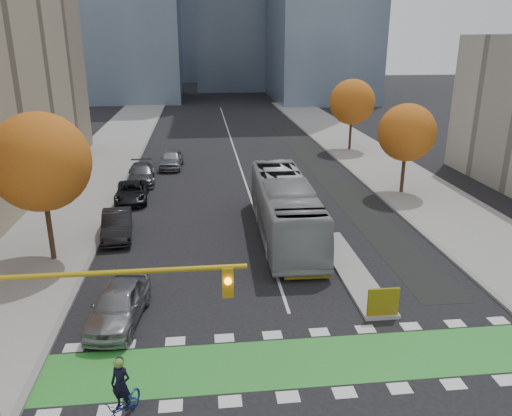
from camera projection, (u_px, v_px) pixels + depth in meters
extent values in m
plane|color=black|center=(314.00, 387.00, 17.66)|extent=(300.00, 300.00, 0.00)
cube|color=gray|center=(63.00, 213.00, 35.02)|extent=(7.00, 120.00, 0.15)
cube|color=gray|center=(430.00, 200.00, 37.87)|extent=(7.00, 120.00, 0.15)
cube|color=gray|center=(114.00, 211.00, 35.39)|extent=(0.30, 120.00, 0.16)
cube|color=gray|center=(386.00, 201.00, 37.50)|extent=(0.30, 120.00, 0.16)
cube|color=green|center=(305.00, 361.00, 19.07)|extent=(20.00, 3.00, 0.01)
cube|color=silver|center=(234.00, 149.00, 55.27)|extent=(0.15, 70.00, 0.01)
cube|color=black|center=(322.00, 170.00, 46.66)|extent=(2.50, 50.00, 0.01)
cube|color=gray|center=(350.00, 269.00, 26.52)|extent=(1.60, 10.00, 0.16)
cube|color=yellow|center=(383.00, 302.00, 21.77)|extent=(1.40, 0.12, 1.30)
cylinder|color=#332114|center=(48.00, 216.00, 26.83)|extent=(0.28, 0.28, 5.25)
sphere|color=#A74C14|center=(40.00, 162.00, 25.86)|extent=(5.20, 5.20, 5.20)
cylinder|color=#332114|center=(404.00, 166.00, 38.88)|extent=(0.28, 0.28, 4.55)
sphere|color=#A74C14|center=(407.00, 133.00, 38.03)|extent=(4.40, 4.40, 4.40)
cylinder|color=#332114|center=(351.00, 128.00, 53.91)|extent=(0.28, 0.28, 4.90)
sphere|color=#A74C14|center=(352.00, 102.00, 53.01)|extent=(4.80, 4.80, 4.80)
cylinder|color=#BF9914|center=(110.00, 273.00, 14.86)|extent=(8.20, 0.16, 0.16)
cube|color=#BF9914|center=(228.00, 282.00, 15.39)|extent=(0.35, 0.28, 1.00)
sphere|color=orange|center=(228.00, 281.00, 15.19)|extent=(0.22, 0.22, 0.22)
imported|color=navy|center=(123.00, 408.00, 15.92)|extent=(1.46, 2.18, 1.08)
imported|color=black|center=(121.00, 384.00, 15.62)|extent=(0.79, 0.66, 1.84)
sphere|color=#597F2D|center=(119.00, 363.00, 15.37)|extent=(0.31, 0.31, 0.31)
imported|color=#9FA4A6|center=(285.00, 208.00, 30.67)|extent=(3.37, 13.21, 3.66)
imported|color=gray|center=(118.00, 304.00, 21.51)|extent=(2.66, 5.20, 1.69)
imported|color=black|center=(117.00, 225.00, 30.76)|extent=(2.24, 5.07, 1.62)
imported|color=#49494E|center=(141.00, 174.00, 42.32)|extent=(2.62, 5.54, 1.56)
imported|color=black|center=(132.00, 192.00, 37.62)|extent=(2.63, 5.18, 1.40)
imported|color=#929297|center=(171.00, 159.00, 47.24)|extent=(2.33, 5.11, 1.70)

